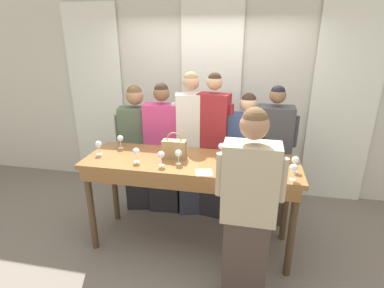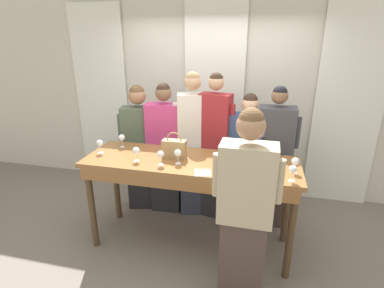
% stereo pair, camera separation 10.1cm
% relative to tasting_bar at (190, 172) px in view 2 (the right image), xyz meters
% --- Properties ---
extents(ground_plane, '(18.00, 18.00, 0.00)m').
position_rel_tasting_bar_xyz_m(ground_plane, '(0.00, 0.03, -0.91)').
color(ground_plane, '#70665B').
extents(wall_back, '(12.00, 0.06, 2.80)m').
position_rel_tasting_bar_xyz_m(wall_back, '(0.00, 1.51, 0.49)').
color(wall_back, beige).
rests_on(wall_back, ground_plane).
extents(curtain_panel_left, '(0.84, 0.03, 2.69)m').
position_rel_tasting_bar_xyz_m(curtain_panel_left, '(-1.77, 1.44, 0.44)').
color(curtain_panel_left, white).
rests_on(curtain_panel_left, ground_plane).
extents(curtain_panel_center, '(0.84, 0.03, 2.69)m').
position_rel_tasting_bar_xyz_m(curtain_panel_center, '(0.00, 1.44, 0.44)').
color(curtain_panel_center, white).
rests_on(curtain_panel_center, ground_plane).
extents(curtain_panel_right, '(0.84, 0.03, 2.69)m').
position_rel_tasting_bar_xyz_m(curtain_panel_right, '(1.77, 1.44, 0.44)').
color(curtain_panel_right, white).
rests_on(curtain_panel_right, ground_plane).
extents(tasting_bar, '(2.21, 0.72, 1.03)m').
position_rel_tasting_bar_xyz_m(tasting_bar, '(0.00, 0.00, 0.00)').
color(tasting_bar, brown).
rests_on(tasting_bar, ground_plane).
extents(wine_bottle, '(0.08, 0.08, 0.32)m').
position_rel_tasting_bar_xyz_m(wine_bottle, '(0.71, 0.02, 0.24)').
color(wine_bottle, black).
rests_on(wine_bottle, tasting_bar).
extents(handbag, '(0.25, 0.11, 0.28)m').
position_rel_tasting_bar_xyz_m(handbag, '(-0.18, 0.06, 0.23)').
color(handbag, '#997A4C').
rests_on(handbag, tasting_bar).
extents(wine_glass_front_left, '(0.07, 0.07, 0.15)m').
position_rel_tasting_bar_xyz_m(wine_glass_front_left, '(-1.00, -0.01, 0.23)').
color(wine_glass_front_left, white).
rests_on(wine_glass_front_left, tasting_bar).
extents(wine_glass_front_mid, '(0.07, 0.07, 0.15)m').
position_rel_tasting_bar_xyz_m(wine_glass_front_mid, '(0.50, -0.13, 0.23)').
color(wine_glass_front_mid, white).
rests_on(wine_glass_front_mid, tasting_bar).
extents(wine_glass_front_right, '(0.07, 0.07, 0.15)m').
position_rel_tasting_bar_xyz_m(wine_glass_front_right, '(0.55, 0.10, 0.23)').
color(wine_glass_front_right, white).
rests_on(wine_glass_front_right, tasting_bar).
extents(wine_glass_center_left, '(0.07, 0.07, 0.15)m').
position_rel_tasting_bar_xyz_m(wine_glass_center_left, '(-0.26, -0.17, 0.23)').
color(wine_glass_center_left, white).
rests_on(wine_glass_center_left, tasting_bar).
extents(wine_glass_center_mid, '(0.07, 0.07, 0.15)m').
position_rel_tasting_bar_xyz_m(wine_glass_center_mid, '(0.98, -0.23, 0.23)').
color(wine_glass_center_mid, white).
rests_on(wine_glass_center_mid, tasting_bar).
extents(wine_glass_center_right, '(0.07, 0.07, 0.15)m').
position_rel_tasting_bar_xyz_m(wine_glass_center_right, '(-0.85, 0.21, 0.23)').
color(wine_glass_center_right, white).
rests_on(wine_glass_center_right, tasting_bar).
extents(wine_glass_back_left, '(0.07, 0.07, 0.15)m').
position_rel_tasting_bar_xyz_m(wine_glass_back_left, '(-0.53, -0.13, 0.23)').
color(wine_glass_back_left, white).
rests_on(wine_glass_back_left, tasting_bar).
extents(wine_glass_back_mid, '(0.07, 0.07, 0.15)m').
position_rel_tasting_bar_xyz_m(wine_glass_back_mid, '(0.30, 0.19, 0.23)').
color(wine_glass_back_mid, white).
rests_on(wine_glass_back_mid, tasting_bar).
extents(wine_glass_back_right, '(0.07, 0.07, 0.15)m').
position_rel_tasting_bar_xyz_m(wine_glass_back_right, '(1.02, -0.05, 0.23)').
color(wine_glass_back_right, white).
rests_on(wine_glass_back_right, tasting_bar).
extents(wine_glass_near_host, '(0.07, 0.07, 0.15)m').
position_rel_tasting_bar_xyz_m(wine_glass_near_host, '(0.46, 0.08, 0.23)').
color(wine_glass_near_host, white).
rests_on(wine_glass_near_host, tasting_bar).
extents(wine_glass_by_bottle, '(0.07, 0.07, 0.15)m').
position_rel_tasting_bar_xyz_m(wine_glass_by_bottle, '(-0.10, -0.10, 0.23)').
color(wine_glass_by_bottle, white).
rests_on(wine_glass_by_bottle, tasting_bar).
extents(wine_glass_by_handbag, '(0.07, 0.07, 0.15)m').
position_rel_tasting_bar_xyz_m(wine_glass_by_handbag, '(0.62, -0.19, 0.23)').
color(wine_glass_by_handbag, white).
rests_on(wine_glass_by_handbag, tasting_bar).
extents(napkin, '(0.18, 0.18, 0.00)m').
position_rel_tasting_bar_xyz_m(napkin, '(0.18, -0.25, 0.13)').
color(napkin, white).
rests_on(napkin, tasting_bar).
extents(guest_olive_jacket, '(0.54, 0.34, 1.68)m').
position_rel_tasting_bar_xyz_m(guest_olive_jacket, '(-0.83, 0.66, -0.04)').
color(guest_olive_jacket, '#28282D').
rests_on(guest_olive_jacket, ground_plane).
extents(guest_pink_top, '(0.56, 0.27, 1.71)m').
position_rel_tasting_bar_xyz_m(guest_pink_top, '(-0.49, 0.66, -0.03)').
color(guest_pink_top, '#28282D').
rests_on(guest_pink_top, ground_plane).
extents(guest_cream_sweater, '(0.48, 0.29, 1.85)m').
position_rel_tasting_bar_xyz_m(guest_cream_sweater, '(-0.13, 0.66, 0.07)').
color(guest_cream_sweater, '#383D51').
rests_on(guest_cream_sweater, ground_plane).
extents(guest_striped_shirt, '(0.49, 0.27, 1.85)m').
position_rel_tasting_bar_xyz_m(guest_striped_shirt, '(0.15, 0.66, 0.06)').
color(guest_striped_shirt, '#28282D').
rests_on(guest_striped_shirt, ground_plane).
extents(guest_navy_coat, '(0.53, 0.29, 1.63)m').
position_rel_tasting_bar_xyz_m(guest_navy_coat, '(0.54, 0.66, -0.07)').
color(guest_navy_coat, '#473833').
rests_on(guest_navy_coat, ground_plane).
extents(guest_beige_cap, '(0.53, 0.28, 1.73)m').
position_rel_tasting_bar_xyz_m(guest_beige_cap, '(0.86, 0.66, -0.04)').
color(guest_beige_cap, '#473833').
rests_on(guest_beige_cap, ground_plane).
extents(host_pouring, '(0.55, 0.24, 1.76)m').
position_rel_tasting_bar_xyz_m(host_pouring, '(0.61, -0.61, 0.00)').
color(host_pouring, '#473833').
rests_on(host_pouring, ground_plane).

